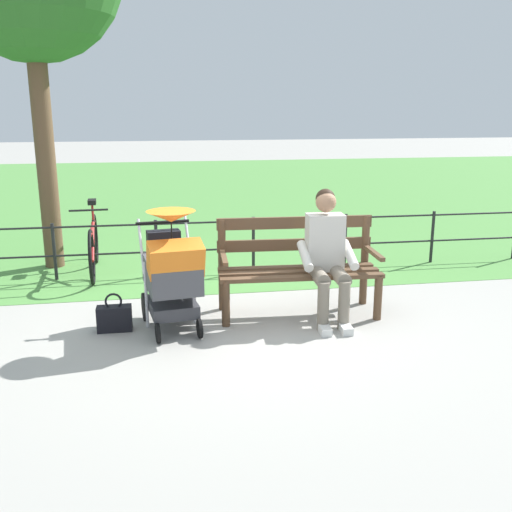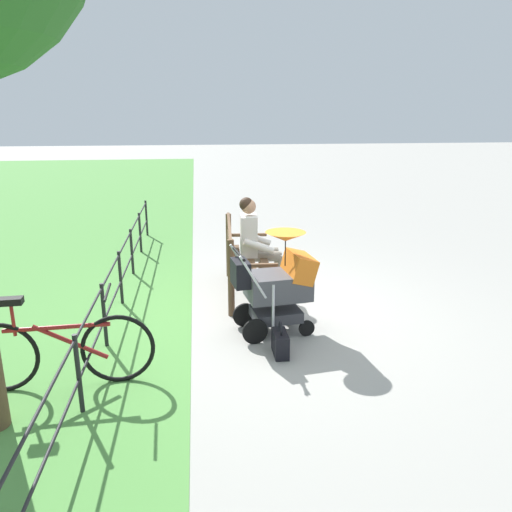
# 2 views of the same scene
# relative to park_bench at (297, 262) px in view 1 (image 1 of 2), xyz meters

# --- Properties ---
(ground_plane) EXTENTS (60.00, 60.00, 0.00)m
(ground_plane) POSITION_rel_park_bench_xyz_m (0.80, 0.12, -0.53)
(ground_plane) COLOR #9E9B93
(grass_lawn) EXTENTS (40.00, 16.00, 0.01)m
(grass_lawn) POSITION_rel_park_bench_xyz_m (0.80, -8.68, -0.52)
(grass_lawn) COLOR #518E42
(grass_lawn) RESTS_ON ground
(park_bench) EXTENTS (1.62, 0.67, 0.96)m
(park_bench) POSITION_rel_park_bench_xyz_m (0.00, 0.00, 0.00)
(park_bench) COLOR brown
(park_bench) RESTS_ON ground
(person_on_bench) EXTENTS (0.55, 0.74, 1.28)m
(person_on_bench) POSITION_rel_park_bench_xyz_m (-0.24, 0.22, 0.15)
(person_on_bench) COLOR slate
(person_on_bench) RESTS_ON ground
(stroller) EXTENTS (0.61, 0.94, 1.15)m
(stroller) POSITION_rel_park_bench_xyz_m (1.26, 0.29, 0.07)
(stroller) COLOR black
(stroller) RESTS_ON ground
(handbag) EXTENTS (0.32, 0.14, 0.37)m
(handbag) POSITION_rel_park_bench_xyz_m (1.81, 0.22, -0.40)
(handbag) COLOR black
(handbag) RESTS_ON ground
(park_fence) EXTENTS (8.50, 0.04, 0.70)m
(park_fence) POSITION_rel_park_bench_xyz_m (0.30, -1.57, -0.10)
(park_fence) COLOR black
(park_fence) RESTS_ON ground
(bicycle) EXTENTS (0.44, 1.66, 0.89)m
(bicycle) POSITION_rel_park_bench_xyz_m (2.18, -1.83, -0.16)
(bicycle) COLOR black
(bicycle) RESTS_ON ground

